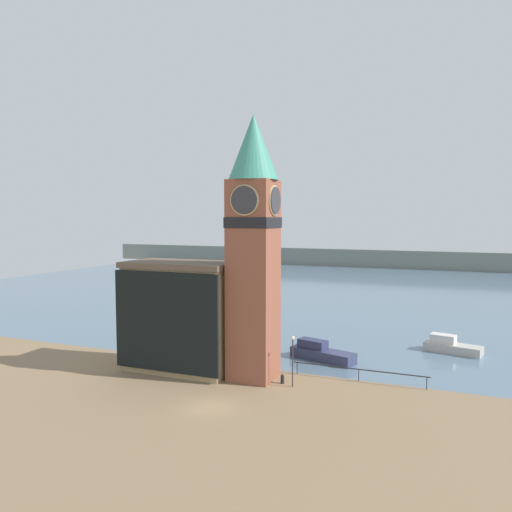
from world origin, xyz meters
The scene contains 10 objects.
ground_plane centered at (0.00, 0.00, 0.00)m, with size 160.00×160.00×0.00m, color #846B4C.
water centered at (0.00, 70.40, 0.00)m, with size 160.00×120.00×0.00m.
far_shoreline centered at (0.00, 110.40, 2.50)m, with size 180.00×3.00×5.00m.
pier_railing centered at (9.19, 10.15, 0.96)m, with size 11.73×0.08×1.09m.
clock_tower centered at (0.46, 7.46, 12.14)m, with size 4.31×4.31×22.84m.
pier_building centered at (-6.73, 7.32, 5.06)m, with size 10.31×5.77×10.07m.
boat_near centered at (4.51, 15.17, 0.72)m, with size 6.84×3.74×1.91m.
boat_far centered at (16.41, 23.00, 0.67)m, with size 5.97×3.26×1.81m.
mooring_bollard_near centered at (3.26, 7.13, 0.43)m, with size 0.32×0.32×0.80m.
lamp_post centered at (4.33, 6.63, 2.98)m, with size 0.32×0.32×4.31m.
Camera 1 is at (16.80, -32.20, 14.14)m, focal length 35.00 mm.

